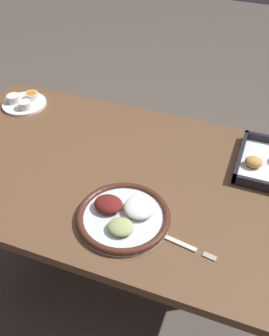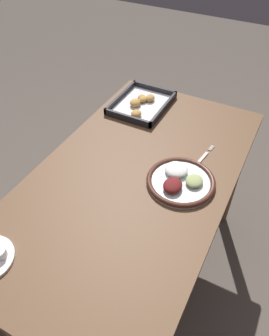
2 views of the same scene
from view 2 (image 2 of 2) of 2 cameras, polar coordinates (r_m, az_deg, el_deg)
name	(u,v)px [view 2 (image 2 of 2)]	position (r m, az deg, el deg)	size (l,w,h in m)	color
ground_plane	(133,275)	(1.85, -0.22, -18.16)	(8.00, 8.00, 0.00)	#564C44
dining_table	(133,197)	(1.32, -0.29, -5.05)	(1.29, 0.71, 0.75)	brown
dinner_plate	(180,181)	(1.21, 8.00, -2.18)	(0.25, 0.25, 0.04)	silver
fork	(200,160)	(1.32, 11.40, 1.32)	(0.20, 0.04, 0.00)	silver
baking_tray	(141,104)	(1.60, 1.20, 11.11)	(0.30, 0.24, 0.04)	black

